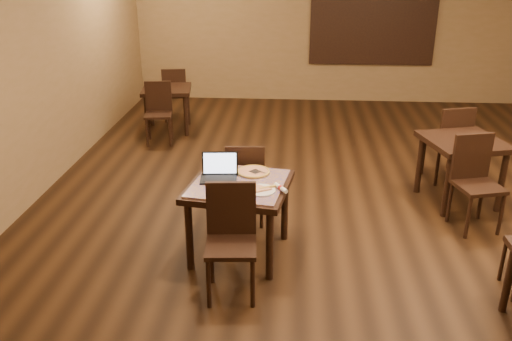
# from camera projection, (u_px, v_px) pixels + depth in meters

# --- Properties ---
(ground) EXTENTS (10.00, 10.00, 0.00)m
(ground) POSITION_uv_depth(u_px,v_px,m) (373.00, 215.00, 6.17)
(ground) COLOR black
(ground) RESTS_ON ground
(wall_back) EXTENTS (8.00, 0.02, 3.00)m
(wall_back) POSITION_uv_depth(u_px,v_px,m) (346.00, 23.00, 10.20)
(wall_back) COLOR olive
(wall_back) RESTS_ON ground
(wall_left) EXTENTS (0.02, 10.00, 3.00)m
(wall_left) POSITION_uv_depth(u_px,v_px,m) (11.00, 79.00, 5.86)
(wall_left) COLOR olive
(wall_left) RESTS_ON ground
(mural) EXTENTS (2.34, 0.05, 1.64)m
(mural) POSITION_uv_depth(u_px,v_px,m) (373.00, 21.00, 10.12)
(mural) COLOR #285F93
(mural) RESTS_ON wall_back
(tiled_table) EXTENTS (1.05, 1.05, 0.76)m
(tiled_table) POSITION_uv_depth(u_px,v_px,m) (239.00, 192.00, 5.15)
(tiled_table) COLOR black
(tiled_table) RESTS_ON ground
(chair_main_near) EXTENTS (0.46, 0.46, 0.99)m
(chair_main_near) POSITION_uv_depth(u_px,v_px,m) (231.00, 233.00, 4.63)
(chair_main_near) COLOR black
(chair_main_near) RESTS_ON ground
(chair_main_far) EXTENTS (0.43, 0.43, 0.94)m
(chair_main_far) POSITION_uv_depth(u_px,v_px,m) (245.00, 179.00, 5.77)
(chair_main_far) COLOR black
(chair_main_far) RESTS_ON ground
(laptop) EXTENTS (0.37, 0.30, 0.24)m
(laptop) POSITION_uv_depth(u_px,v_px,m) (219.00, 172.00, 5.20)
(laptop) COLOR black
(laptop) RESTS_ON tiled_table
(plate) EXTENTS (0.27, 0.27, 0.01)m
(plate) POSITION_uv_depth(u_px,v_px,m) (261.00, 190.00, 4.93)
(plate) COLOR white
(plate) RESTS_ON tiled_table
(pizza_slice) EXTENTS (0.28, 0.28, 0.02)m
(pizza_slice) POSITION_uv_depth(u_px,v_px,m) (261.00, 189.00, 4.92)
(pizza_slice) COLOR beige
(pizza_slice) RESTS_ON plate
(pizza_pan) EXTENTS (0.33, 0.33, 0.01)m
(pizza_pan) POSITION_uv_depth(u_px,v_px,m) (253.00, 173.00, 5.32)
(pizza_pan) COLOR silver
(pizza_pan) RESTS_ON tiled_table
(pizza_whole) EXTENTS (0.32, 0.32, 0.02)m
(pizza_whole) POSITION_uv_depth(u_px,v_px,m) (253.00, 171.00, 5.32)
(pizza_whole) COLOR beige
(pizza_whole) RESTS_ON pizza_pan
(spatula) EXTENTS (0.23, 0.22, 0.01)m
(spatula) POSITION_uv_depth(u_px,v_px,m) (255.00, 171.00, 5.30)
(spatula) COLOR silver
(spatula) RESTS_ON pizza_whole
(napkin_roll) EXTENTS (0.14, 0.18, 0.04)m
(napkin_roll) POSITION_uv_depth(u_px,v_px,m) (281.00, 188.00, 4.95)
(napkin_roll) COLOR white
(napkin_roll) RESTS_ON tiled_table
(other_table_a) EXTENTS (1.02, 1.02, 0.78)m
(other_table_a) POSITION_uv_depth(u_px,v_px,m) (463.00, 150.00, 6.26)
(other_table_a) COLOR black
(other_table_a) RESTS_ON ground
(other_table_a_chair_near) EXTENTS (0.54, 0.54, 1.01)m
(other_table_a_chair_near) POSITION_uv_depth(u_px,v_px,m) (475.00, 176.00, 5.74)
(other_table_a_chair_near) COLOR black
(other_table_a_chair_near) RESTS_ON ground
(other_table_a_chair_far) EXTENTS (0.54, 0.54, 1.01)m
(other_table_a_chair_far) POSITION_uv_depth(u_px,v_px,m) (450.00, 140.00, 6.83)
(other_table_a_chair_far) COLOR black
(other_table_a_chair_far) RESTS_ON ground
(other_table_b) EXTENTS (0.87, 0.87, 0.72)m
(other_table_b) POSITION_uv_depth(u_px,v_px,m) (167.00, 95.00, 8.79)
(other_table_b) COLOR black
(other_table_b) RESTS_ON ground
(other_table_b_chair_near) EXTENTS (0.46, 0.46, 0.93)m
(other_table_b_chair_near) POSITION_uv_depth(u_px,v_px,m) (159.00, 109.00, 8.31)
(other_table_b_chair_near) COLOR black
(other_table_b_chair_near) RESTS_ON ground
(other_table_b_chair_far) EXTENTS (0.46, 0.46, 0.93)m
(other_table_b_chair_far) POSITION_uv_depth(u_px,v_px,m) (175.00, 91.00, 9.31)
(other_table_b_chair_far) COLOR black
(other_table_b_chair_far) RESTS_ON ground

